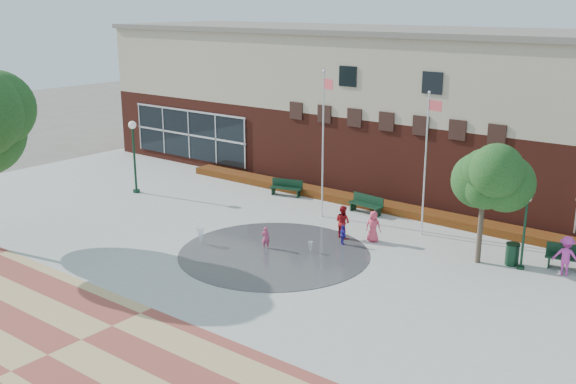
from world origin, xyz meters
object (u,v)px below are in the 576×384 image
Objects in this scene: flagpole_left at (323,137)px; trash_can at (512,254)px; child_splash at (266,238)px; flagpole_right at (426,156)px; bench_left at (286,191)px.

flagpole_left reaches higher than trash_can.
child_splash reaches higher than trash_can.
flagpole_right is 3.53× the size of bench_left.
flagpole_left is 7.75× the size of trash_can.
child_splash is (-9.42, -4.83, 0.02)m from trash_can.
flagpole_left reaches higher than flagpole_right.
child_splash reaches higher than bench_left.
flagpole_left is 6.51m from child_splash.
flagpole_right is 7.06× the size of trash_can.
bench_left is 1.89× the size of child_splash.
child_splash is at bearing -73.72° from bench_left.
bench_left is 8.61m from child_splash.
flagpole_left reaches higher than bench_left.
bench_left is at bearing -86.79° from child_splash.
flagpole_right is at bearing 30.48° from flagpole_left.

